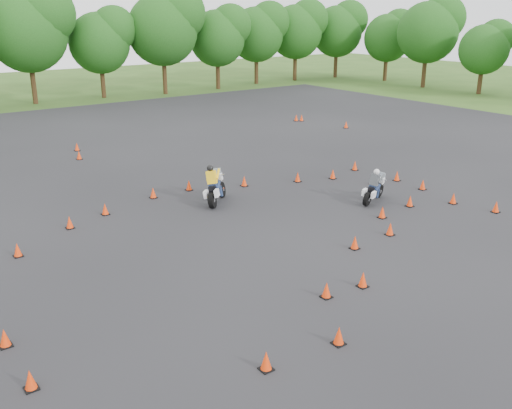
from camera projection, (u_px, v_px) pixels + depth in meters
The scene contains 6 objects.
ground at pixel (332, 274), 17.75m from camera, with size 140.00×140.00×0.00m, color #2D5119.
asphalt_pad at pixel (226, 220), 22.32m from camera, with size 62.00×62.00×0.00m, color black.
treeline at pixel (29, 54), 43.86m from camera, with size 86.59×32.33×10.48m.
traffic_cones at pixel (225, 221), 21.56m from camera, with size 36.19×33.21×0.45m.
rider_grey at pixel (373, 185), 24.26m from camera, with size 1.95×0.60×1.51m, color #414649, non-canonical shape.
rider_yellow at pixel (218, 183), 24.09m from camera, with size 2.20×0.68×1.70m, color yellow, non-canonical shape.
Camera 1 is at (-11.44, -11.56, 7.80)m, focal length 40.00 mm.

